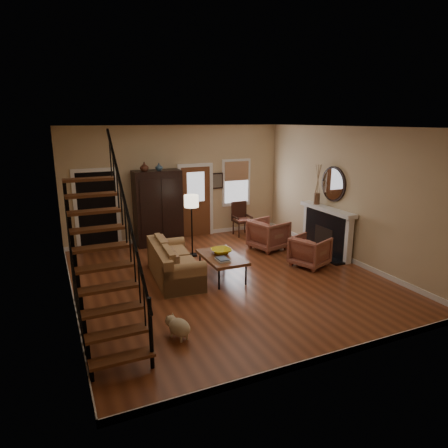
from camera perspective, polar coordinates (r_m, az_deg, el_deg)
name	(u,v)px	position (r m, az deg, el deg)	size (l,w,h in m)	color
room	(183,200)	(10.03, -5.89, 3.46)	(7.00, 7.33, 3.30)	brown
staircase	(102,240)	(6.59, -17.04, -2.23)	(0.94, 2.80, 3.20)	brown
fireplace	(328,226)	(10.80, 14.60, -0.32)	(0.33, 1.95, 2.30)	black
armoire	(158,208)	(11.35, -9.42, 2.30)	(1.30, 0.60, 2.10)	black
vase_a	(144,167)	(10.98, -11.32, 8.02)	(0.24, 0.24, 0.25)	#4C2619
vase_b	(159,167)	(11.08, -9.28, 8.07)	(0.20, 0.20, 0.21)	#334C60
sofa	(175,262)	(8.97, -7.07, -5.42)	(0.88, 2.04, 0.76)	#A17749
coffee_table	(222,267)	(8.98, -0.30, -6.11)	(0.78, 1.34, 0.51)	brown
bowl	(221,251)	(9.03, -0.39, -3.90)	(0.46, 0.46, 0.11)	gold
books	(222,259)	(8.58, -0.22, -5.08)	(0.25, 0.33, 0.06)	beige
armchair_left	(310,251)	(9.87, 12.17, -3.84)	(0.78, 0.81, 0.73)	maroon
armchair_right	(269,235)	(10.95, 6.38, -1.50)	(0.87, 0.90, 0.82)	maroon
floor_lamp	(192,226)	(10.27, -4.61, -0.27)	(0.37, 0.37, 1.61)	black
side_chair	(242,219)	(12.17, 2.60, 0.71)	(0.54, 0.54, 1.02)	#331810
dog	(179,329)	(6.70, -6.38, -14.64)	(0.29, 0.48, 0.35)	beige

